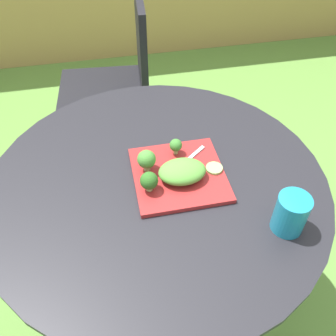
# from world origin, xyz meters

# --- Properties ---
(ground_plane) EXTENTS (12.00, 12.00, 0.00)m
(ground_plane) POSITION_xyz_m (0.00, 0.00, 0.00)
(ground_plane) COLOR #568438
(patio_table) EXTENTS (0.97, 0.97, 0.71)m
(patio_table) POSITION_xyz_m (0.00, 0.00, 0.48)
(patio_table) COLOR black
(patio_table) RESTS_ON ground_plane
(patio_chair) EXTENTS (0.48, 0.48, 0.90)m
(patio_chair) POSITION_xyz_m (-0.02, 0.88, 0.53)
(patio_chair) COLOR black
(patio_chair) RESTS_ON ground_plane
(salad_plate) EXTENTS (0.26, 0.26, 0.01)m
(salad_plate) POSITION_xyz_m (0.06, -0.00, 0.72)
(salad_plate) COLOR maroon
(salad_plate) RESTS_ON patio_table
(drinking_glass) EXTENTS (0.08, 0.08, 0.11)m
(drinking_glass) POSITION_xyz_m (0.29, -0.23, 0.76)
(drinking_glass) COLOR teal
(drinking_glass) RESTS_ON patio_table
(fork) EXTENTS (0.13, 0.11, 0.00)m
(fork) POSITION_xyz_m (0.09, 0.03, 0.73)
(fork) COLOR silver
(fork) RESTS_ON salad_plate
(lettuce_mound) EXTENTS (0.13, 0.10, 0.05)m
(lettuce_mound) POSITION_xyz_m (0.07, -0.02, 0.75)
(lettuce_mound) COLOR #519338
(lettuce_mound) RESTS_ON salad_plate
(broccoli_floret_0) EXTENTS (0.05, 0.05, 0.07)m
(broccoli_floret_0) POSITION_xyz_m (-0.02, 0.03, 0.76)
(broccoli_floret_0) COLOR #99B770
(broccoli_floret_0) RESTS_ON salad_plate
(broccoli_floret_1) EXTENTS (0.04, 0.04, 0.05)m
(broccoli_floret_1) POSITION_xyz_m (0.07, 0.08, 0.76)
(broccoli_floret_1) COLOR #99B770
(broccoli_floret_1) RESTS_ON salad_plate
(broccoli_floret_2) EXTENTS (0.05, 0.05, 0.06)m
(broccoli_floret_2) POSITION_xyz_m (-0.03, -0.05, 0.76)
(broccoli_floret_2) COLOR #99B770
(broccoli_floret_2) RESTS_ON salad_plate
(cucumber_slice_0) EXTENTS (0.05, 0.05, 0.01)m
(cucumber_slice_0) POSITION_xyz_m (0.17, -0.01, 0.73)
(cucumber_slice_0) COLOR #8EB766
(cucumber_slice_0) RESTS_ON salad_plate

